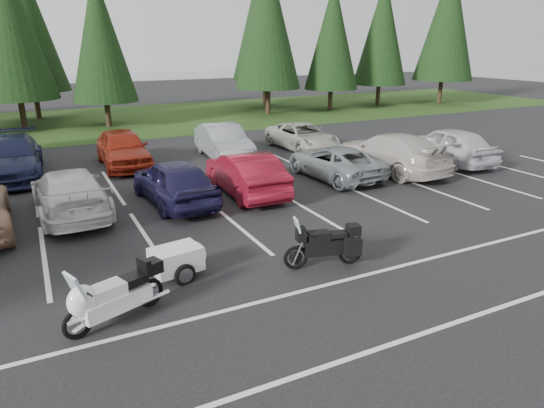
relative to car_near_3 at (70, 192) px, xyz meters
The scene contains 25 objects.
ground 5.87m from the car_near_3, 47.97° to the right, with size 120.00×120.00×0.00m, color black.
grass_strip 20.07m from the car_near_3, 78.80° to the left, with size 80.00×16.00×0.01m, color #1E3611.
lake_water 51.29m from the car_near_3, 81.14° to the left, with size 70.00×50.00×0.02m, color slate.
stall_markings 4.60m from the car_near_3, 30.79° to the right, with size 32.00×16.00×0.01m, color silver.
conifer_4 19.49m from the car_near_3, 93.40° to the left, with size 4.80×4.80×11.17m.
conifer_5 18.37m from the car_near_3, 77.29° to the left, with size 4.14×4.14×9.63m.
conifer_6 24.58m from the car_near_3, 48.20° to the left, with size 4.93×4.93×11.48m.
conifer_7 28.09m from the car_near_3, 39.24° to the left, with size 4.27×4.27×9.94m.
conifer_8 32.97m from the car_near_3, 34.20° to the left, with size 4.53×4.53×10.56m.
conifer_9 37.55m from the car_near_3, 27.30° to the left, with size 5.19×5.19×12.10m.
conifer_back_b 23.95m from the car_near_3, 90.26° to the left, with size 4.97×4.97×11.58m.
conifer_back_c 29.51m from the car_near_3, 51.47° to the left, with size 5.50×5.50×12.81m.
car_near_3 is the anchor object (origin of this frame).
car_near_4 3.33m from the car_near_3, ahead, with size 1.87×4.66×1.59m, color #1A1739.
car_near_5 5.98m from the car_near_3, ahead, with size 1.65×4.73×1.56m, color maroon.
car_near_6 10.12m from the car_near_3, ahead, with size 2.19×4.75×1.32m, color gray.
car_near_7 12.80m from the car_near_3, ahead, with size 2.33×5.72×1.66m, color beige.
car_near_8 16.22m from the car_near_3, ahead, with size 1.98×4.92×1.68m, color silver.
car_far_1 6.22m from the car_near_3, 106.09° to the left, with size 2.33×5.74×1.67m, color #1A1F42.
car_far_2 6.39m from the car_near_3, 64.59° to the left, with size 1.96×4.88×1.66m, color maroon.
car_far_3 9.05m from the car_near_3, 35.75° to the left, with size 1.69×4.86×1.60m, color gray.
car_far_4 12.93m from the car_near_3, 24.59° to the left, with size 2.21×4.80×1.33m, color #B2B0A3.
touring_motorcycle 7.21m from the car_near_3, 88.63° to the right, with size 2.46×0.76×1.36m, color white, non-canonical shape.
cargo_trailer 6.14m from the car_near_3, 72.97° to the right, with size 1.66×0.93×0.77m, color silver, non-canonical shape.
adventure_motorcycle 8.69m from the car_near_3, 53.14° to the right, with size 2.25×0.78×1.37m, color black, non-canonical shape.
Camera 1 is at (-4.77, -11.88, 5.35)m, focal length 32.00 mm.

